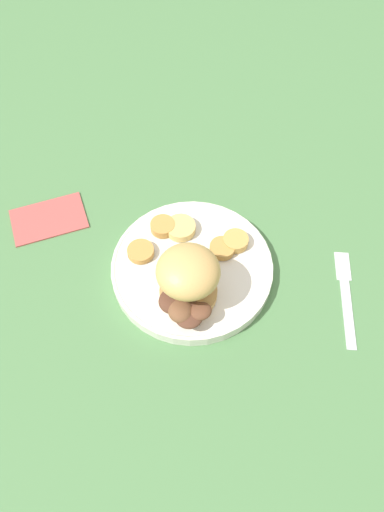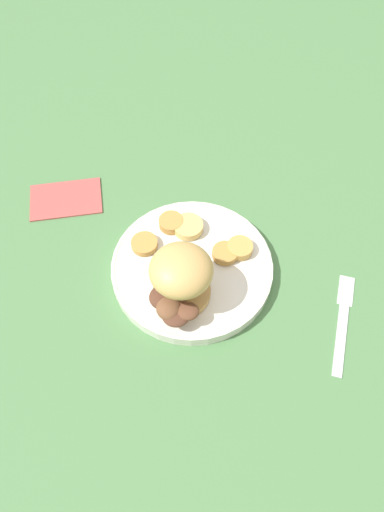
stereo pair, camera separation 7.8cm
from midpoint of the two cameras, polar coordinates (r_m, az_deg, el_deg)
name	(u,v)px [view 1 (the left image)]	position (r m, az deg, el deg)	size (l,w,h in m)	color
ground_plane	(192,272)	(0.82, -2.71, -2.03)	(4.00, 4.00, 0.00)	#4C7A47
dinner_plate	(192,268)	(0.81, -2.75, -1.56)	(0.26, 0.26, 0.02)	white
sandwich	(187,280)	(0.73, -3.64, -3.02)	(0.14, 0.10, 0.10)	tan
potato_round_0	(163,226)	(0.84, -6.03, 3.19)	(0.04, 0.04, 0.01)	#BC8942
potato_round_1	(222,248)	(0.81, 0.74, 0.67)	(0.04, 0.04, 0.01)	#BC8942
potato_round_2	(181,228)	(0.84, -3.97, 3.03)	(0.05, 0.05, 0.01)	#DBB766
potato_round_3	(236,241)	(0.82, 2.31, 1.53)	(0.04, 0.04, 0.01)	tan
potato_round_4	(141,251)	(0.82, -8.61, 0.30)	(0.04, 0.04, 0.01)	#BC8942
fork	(346,296)	(0.83, 14.65, -4.69)	(0.17, 0.09, 0.00)	silver
napkin	(48,218)	(0.93, -18.43, 3.93)	(0.13, 0.08, 0.01)	#B24C47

